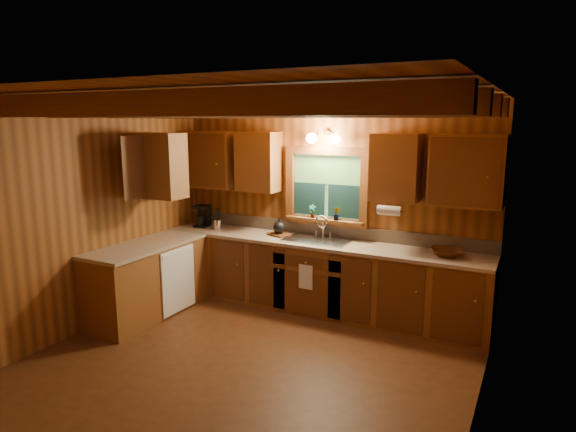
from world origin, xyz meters
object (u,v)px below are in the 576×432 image
(sink, at_px, (317,244))
(cutting_board, at_px, (279,234))
(coffee_maker, at_px, (203,216))
(wicker_basket, at_px, (446,252))

(sink, distance_m, cutting_board, 0.56)
(coffee_maker, bearing_deg, wicker_basket, -7.86)
(wicker_basket, bearing_deg, cutting_board, 179.22)
(wicker_basket, bearing_deg, sink, 179.86)
(coffee_maker, height_order, cutting_board, coffee_maker)
(coffee_maker, relative_size, wicker_basket, 0.89)
(sink, relative_size, cutting_board, 2.90)
(sink, height_order, coffee_maker, coffee_maker)
(coffee_maker, height_order, wicker_basket, coffee_maker)
(sink, distance_m, coffee_maker, 1.80)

